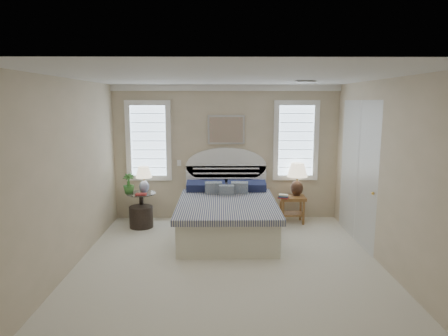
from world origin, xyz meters
TOP-DOWN VIEW (x-y plane):
  - floor at (0.00, 0.00)m, footprint 4.50×5.00m
  - ceiling at (0.00, 0.00)m, footprint 4.50×5.00m
  - wall_back at (0.00, 2.50)m, footprint 4.50×0.02m
  - wall_left at (-2.25, 0.00)m, footprint 0.02×5.00m
  - wall_right at (2.25, 0.00)m, footprint 0.02×5.00m
  - crown_molding at (0.00, 2.46)m, footprint 4.50×0.08m
  - hvac_vent at (1.20, 0.80)m, footprint 0.30×0.20m
  - switch_plate at (-0.95, 2.48)m, footprint 0.08×0.01m
  - window_left at (-1.55, 2.48)m, footprint 0.90×0.06m
  - window_right at (1.40, 2.48)m, footprint 0.90×0.06m
  - painting at (0.00, 2.46)m, footprint 0.74×0.04m
  - closet_door at (2.23, 1.20)m, footprint 0.02×1.80m
  - bed at (0.00, 1.46)m, footprint 1.72×2.28m
  - side_table_left at (-1.65, 2.05)m, footprint 0.56×0.56m
  - nightstand_right at (1.30, 2.15)m, footprint 0.50×0.40m
  - floor_pot at (-1.63, 1.89)m, footprint 0.52×0.52m
  - lamp_left at (-1.59, 2.09)m, footprint 0.35×0.35m
  - lamp_right at (1.40, 2.25)m, footprint 0.53×0.53m
  - potted_plant at (-1.87, 2.00)m, footprint 0.23×0.23m
  - books_left at (-1.62, 1.88)m, footprint 0.23×0.18m
  - books_right at (1.10, 2.00)m, footprint 0.22×0.19m

SIDE VIEW (x-z plane):
  - floor at x=0.00m, z-range -0.01..0.01m
  - floor_pot at x=-1.63m, z-range 0.00..0.41m
  - bed at x=0.00m, z-range -0.35..1.12m
  - nightstand_right at x=1.30m, z-range 0.12..0.65m
  - side_table_left at x=-1.65m, z-range 0.07..0.70m
  - books_right at x=1.10m, z-range 0.53..0.61m
  - books_left at x=-1.62m, z-range 0.63..0.66m
  - potted_plant at x=-1.87m, z-range 0.63..1.02m
  - lamp_right at x=1.40m, z-range 0.60..1.26m
  - lamp_left at x=-1.59m, z-range 0.69..1.20m
  - switch_plate at x=-0.95m, z-range 1.09..1.21m
  - closet_door at x=2.23m, z-range 0.00..2.40m
  - wall_back at x=0.00m, z-range 0.00..2.70m
  - wall_left at x=-2.25m, z-range 0.00..2.70m
  - wall_right at x=2.25m, z-range 0.00..2.70m
  - window_left at x=-1.55m, z-range 0.80..2.40m
  - window_right at x=1.40m, z-range 0.80..2.40m
  - painting at x=0.00m, z-range 1.53..2.11m
  - crown_molding at x=0.00m, z-range 2.58..2.70m
  - hvac_vent at x=1.20m, z-range 2.67..2.69m
  - ceiling at x=0.00m, z-range 2.70..2.71m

